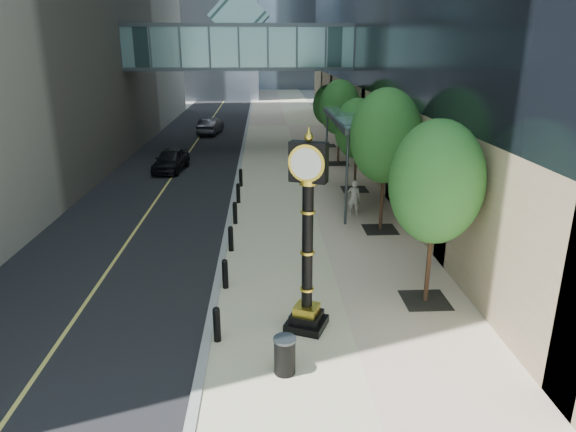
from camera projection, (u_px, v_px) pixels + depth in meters
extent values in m
plane|color=gray|center=(321.00, 361.00, 13.05)|extent=(320.00, 320.00, 0.00)
cube|color=black|center=(207.00, 126.00, 50.64)|extent=(8.00, 180.00, 0.02)
cube|color=beige|center=(287.00, 126.00, 50.99)|extent=(8.00, 180.00, 0.06)
cube|color=gray|center=(247.00, 126.00, 50.81)|extent=(0.25, 180.00, 0.07)
cube|color=slate|center=(240.00, 47.00, 37.07)|extent=(17.00, 4.00, 3.00)
cube|color=#383F44|center=(241.00, 68.00, 37.53)|extent=(17.00, 4.20, 0.25)
cube|color=#383F44|center=(239.00, 26.00, 36.61)|extent=(17.00, 4.20, 0.25)
cube|color=slate|center=(239.00, 16.00, 36.41)|extent=(4.24, 3.00, 4.24)
cube|color=#383F44|center=(363.00, 119.00, 25.14)|extent=(3.00, 8.00, 0.25)
cube|color=slate|center=(363.00, 116.00, 25.10)|extent=(2.80, 7.80, 0.06)
cylinder|color=#383F44|center=(347.00, 180.00, 22.25)|extent=(0.12, 0.12, 4.20)
cylinder|color=#383F44|center=(327.00, 147.00, 29.26)|extent=(0.12, 0.12, 4.20)
cylinder|color=black|center=(217.00, 326.00, 13.72)|extent=(0.20, 0.20, 0.90)
cylinder|color=black|center=(225.00, 275.00, 16.75)|extent=(0.20, 0.20, 0.90)
cylinder|color=black|center=(231.00, 240.00, 19.78)|extent=(0.20, 0.20, 0.90)
cylinder|color=black|center=(235.00, 214.00, 22.81)|extent=(0.20, 0.20, 0.90)
cylinder|color=black|center=(238.00, 194.00, 25.85)|extent=(0.20, 0.20, 0.90)
cylinder|color=black|center=(241.00, 178.00, 28.88)|extent=(0.20, 0.20, 0.90)
cube|color=black|center=(425.00, 300.00, 16.04)|extent=(1.40, 1.40, 0.02)
cylinder|color=#442A1C|center=(429.00, 256.00, 15.56)|extent=(0.14, 0.14, 3.00)
ellipsoid|color=#266625|center=(436.00, 182.00, 14.83)|extent=(2.75, 2.75, 3.67)
cube|color=black|center=(380.00, 229.00, 22.19)|extent=(1.40, 1.40, 0.02)
cylinder|color=#442A1C|center=(382.00, 194.00, 21.69)|extent=(0.14, 0.14, 3.19)
ellipsoid|color=#266625|center=(386.00, 136.00, 20.91)|extent=(2.93, 2.93, 3.90)
cube|color=black|center=(354.00, 189.00, 28.35)|extent=(1.40, 1.40, 0.02)
cylinder|color=#442A1C|center=(355.00, 166.00, 27.94)|extent=(0.14, 0.14, 2.65)
ellipsoid|color=#266625|center=(357.00, 129.00, 27.29)|extent=(2.42, 2.42, 3.23)
cube|color=black|center=(338.00, 164.00, 34.51)|extent=(1.40, 1.40, 0.02)
cylinder|color=#442A1C|center=(339.00, 142.00, 34.05)|extent=(0.14, 0.14, 2.93)
ellipsoid|color=#266625|center=(340.00, 107.00, 33.33)|extent=(2.69, 2.69, 3.58)
cube|color=black|center=(327.00, 146.00, 40.67)|extent=(1.40, 1.40, 0.02)
cylinder|color=#442A1C|center=(327.00, 130.00, 40.28)|extent=(0.14, 0.14, 2.50)
ellipsoid|color=#266625|center=(328.00, 105.00, 39.66)|extent=(2.29, 2.29, 3.06)
cube|color=black|center=(306.00, 324.00, 14.49)|extent=(1.36, 1.36, 0.23)
cube|color=black|center=(307.00, 316.00, 14.42)|extent=(1.05, 1.05, 0.23)
cube|color=yellow|center=(307.00, 309.00, 14.34)|extent=(0.83, 0.83, 0.23)
cylinder|color=black|center=(307.00, 246.00, 13.74)|extent=(0.30, 0.30, 3.56)
cube|color=black|center=(309.00, 162.00, 13.02)|extent=(1.03, 0.70, 1.03)
cylinder|color=white|center=(308.00, 160.00, 13.21)|extent=(0.76, 0.36, 0.80)
cylinder|color=white|center=(309.00, 164.00, 12.82)|extent=(0.76, 0.36, 0.80)
sphere|color=yellow|center=(309.00, 137.00, 12.82)|extent=(0.23, 0.23, 0.23)
cylinder|color=black|center=(285.00, 356.00, 12.38)|extent=(0.61, 0.61, 0.90)
imported|color=#AEA9A0|center=(354.00, 198.00, 23.79)|extent=(0.68, 0.50, 1.70)
imported|color=black|center=(171.00, 160.00, 32.53)|extent=(2.12, 4.29, 1.41)
imported|color=black|center=(211.00, 126.00, 46.07)|extent=(2.10, 4.59, 1.46)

